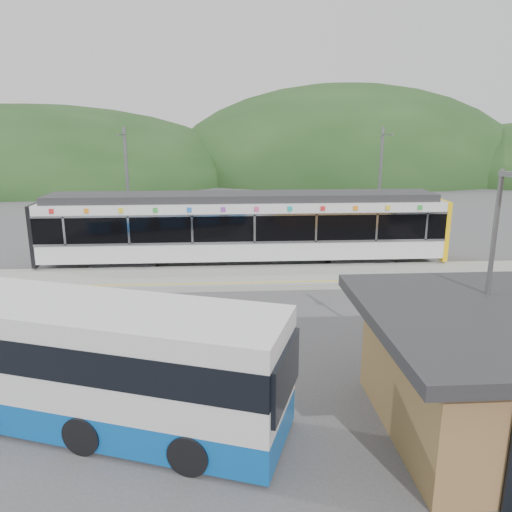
{
  "coord_description": "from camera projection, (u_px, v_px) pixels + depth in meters",
  "views": [
    {
      "loc": [
        -1.76,
        -19.04,
        6.99
      ],
      "look_at": [
        -0.47,
        1.0,
        1.78
      ],
      "focal_mm": 35.0,
      "sensor_mm": 36.0,
      "label": 1
    }
  ],
  "objects": [
    {
      "name": "catenary_mast_west",
      "position": [
        128.0,
        190.0,
        27.18
      ],
      "size": [
        0.18,
        1.8,
        7.0
      ],
      "color": "slate",
      "rests_on": "ground"
    },
    {
      "name": "train",
      "position": [
        243.0,
        226.0,
        25.49
      ],
      "size": [
        20.44,
        3.01,
        3.74
      ],
      "color": "black",
      "rests_on": "ground"
    },
    {
      "name": "yellow_line",
      "position": [
        265.0,
        282.0,
        22.12
      ],
      "size": [
        26.0,
        0.1,
        0.01
      ],
      "primitive_type": "cube",
      "color": "yellow",
      "rests_on": "platform"
    },
    {
      "name": "platform",
      "position": [
        263.0,
        277.0,
        23.41
      ],
      "size": [
        26.0,
        3.2,
        0.3
      ],
      "primitive_type": "cube",
      "color": "#9E9E99",
      "rests_on": "ground"
    },
    {
      "name": "ground",
      "position": [
        269.0,
        304.0,
        20.26
      ],
      "size": [
        120.0,
        120.0,
        0.0
      ],
      "primitive_type": "plane",
      "color": "#4C4C4F",
      "rests_on": "ground"
    },
    {
      "name": "bus",
      "position": [
        61.0,
        362.0,
        12.11
      ],
      "size": [
        11.29,
        6.08,
        3.02
      ],
      "rotation": [
        0.0,
        0.0,
        -0.34
      ],
      "color": "#0B55B0",
      "rests_on": "ground"
    },
    {
      "name": "hills",
      "position": [
        379.0,
        266.0,
        25.75
      ],
      "size": [
        146.0,
        149.0,
        26.0
      ],
      "color": "#1E3D19",
      "rests_on": "ground"
    },
    {
      "name": "lamp_post",
      "position": [
        493.0,
        272.0,
        12.01
      ],
      "size": [
        0.39,
        1.1,
        6.04
      ],
      "rotation": [
        0.0,
        0.0,
        0.28
      ],
      "color": "slate",
      "rests_on": "ground"
    },
    {
      "name": "catenary_mast_east",
      "position": [
        380.0,
        188.0,
        28.05
      ],
      "size": [
        0.18,
        1.8,
        7.0
      ],
      "color": "slate",
      "rests_on": "ground"
    }
  ]
}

